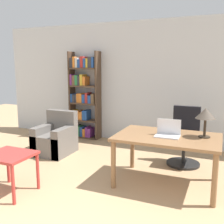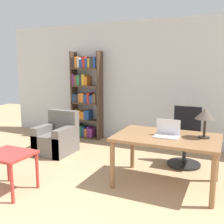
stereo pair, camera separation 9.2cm
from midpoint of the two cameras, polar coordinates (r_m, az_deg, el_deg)
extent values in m
cube|color=silver|center=(5.80, 11.10, 6.12)|extent=(8.00, 0.06, 2.70)
cube|color=olive|center=(3.84, 12.54, -5.45)|extent=(1.46, 0.95, 0.04)
cylinder|color=olive|center=(3.77, 0.77, -11.37)|extent=(0.07, 0.07, 0.69)
cylinder|color=olive|center=(3.49, 21.90, -13.85)|extent=(0.07, 0.07, 0.69)
cylinder|color=olive|center=(4.50, 5.07, -7.83)|extent=(0.07, 0.07, 0.69)
cylinder|color=olive|center=(4.27, 22.45, -9.52)|extent=(0.07, 0.07, 0.69)
cube|color=silver|center=(3.77, 12.46, -5.26)|extent=(0.34, 0.22, 0.02)
cube|color=silver|center=(3.84, 12.83, -3.16)|extent=(0.34, 0.03, 0.22)
cube|color=#19233D|center=(3.84, 12.85, -3.13)|extent=(0.30, 0.03, 0.20)
cylinder|color=#2D2319|center=(3.89, 20.03, -5.19)|extent=(0.16, 0.16, 0.01)
cylinder|color=#2D2319|center=(3.86, 20.15, -3.27)|extent=(0.04, 0.04, 0.25)
cone|color=#4C4238|center=(3.82, 20.32, -0.35)|extent=(0.28, 0.28, 0.15)
cylinder|color=black|center=(4.87, 15.86, -10.84)|extent=(0.57, 0.57, 0.04)
cylinder|color=#262626|center=(4.80, 15.97, -8.73)|extent=(0.06, 0.06, 0.34)
cube|color=black|center=(4.74, 16.09, -6.22)|extent=(0.49, 0.49, 0.10)
cube|color=black|center=(4.86, 16.63, -1.97)|extent=(0.47, 0.08, 0.54)
cube|color=#B2332D|center=(3.84, -20.94, -8.59)|extent=(0.62, 0.54, 0.04)
cylinder|color=#B2332D|center=(3.60, -20.24, -14.51)|extent=(0.04, 0.04, 0.52)
cylinder|color=#B2332D|center=(4.27, -21.07, -10.67)|extent=(0.04, 0.04, 0.52)
cylinder|color=#B2332D|center=(3.92, -15.32, -12.22)|extent=(0.04, 0.04, 0.52)
cube|color=#66605B|center=(5.36, -11.61, -6.67)|extent=(0.65, 0.72, 0.40)
cube|color=#66605B|center=(5.48, -10.05, -1.79)|extent=(0.65, 0.16, 0.43)
cube|color=#66605B|center=(5.49, -13.74, -5.56)|extent=(0.16, 0.72, 0.55)
cube|color=#66605B|center=(5.21, -9.42, -6.26)|extent=(0.16, 0.72, 0.55)
cube|color=#4C3828|center=(6.47, -7.85, 3.74)|extent=(0.04, 0.28, 2.06)
cube|color=#4C3828|center=(6.12, -2.22, 3.48)|extent=(0.04, 0.28, 2.06)
cube|color=#4C3828|center=(6.48, -4.98, -5.32)|extent=(0.71, 0.28, 0.04)
cube|color=gold|center=(6.59, -7.32, -3.86)|extent=(0.06, 0.24, 0.24)
cube|color=#333338|center=(6.56, -6.78, -3.84)|extent=(0.07, 0.24, 0.26)
cube|color=#2D7F47|center=(6.51, -6.13, -3.98)|extent=(0.09, 0.24, 0.24)
cube|color=#234C99|center=(6.47, -5.46, -4.13)|extent=(0.07, 0.24, 0.23)
cube|color=orange|center=(6.44, -4.90, -4.36)|extent=(0.07, 0.24, 0.19)
cube|color=#7F338C|center=(6.41, -4.42, -4.19)|extent=(0.04, 0.24, 0.24)
cube|color=#7F338C|center=(6.38, -3.87, -4.38)|extent=(0.09, 0.24, 0.21)
cube|color=#4C3828|center=(6.38, -5.03, -1.74)|extent=(0.71, 0.28, 0.04)
cube|color=gold|center=(6.51, -7.34, -0.41)|extent=(0.07, 0.24, 0.22)
cube|color=orange|center=(6.47, -6.69, -0.58)|extent=(0.08, 0.24, 0.19)
cube|color=orange|center=(6.43, -6.18, -0.54)|extent=(0.05, 0.24, 0.21)
cube|color=orange|center=(6.40, -5.62, -0.69)|extent=(0.09, 0.24, 0.19)
cube|color=#234C99|center=(6.35, -4.97, -0.60)|extent=(0.07, 0.24, 0.23)
cube|color=#234C99|center=(6.32, -4.46, -0.61)|extent=(0.05, 0.24, 0.23)
cube|color=#4C3828|center=(6.31, -5.09, 1.92)|extent=(0.71, 0.28, 0.04)
cube|color=#234C99|center=(6.45, -7.51, 3.12)|extent=(0.05, 0.24, 0.20)
cube|color=#333338|center=(6.42, -7.06, 3.03)|extent=(0.06, 0.24, 0.19)
cube|color=#333338|center=(6.39, -6.60, 3.08)|extent=(0.04, 0.24, 0.20)
cube|color=orange|center=(6.37, -6.24, 3.12)|extent=(0.04, 0.24, 0.22)
cube|color=orange|center=(6.33, -5.67, 3.11)|extent=(0.09, 0.24, 0.22)
cube|color=#234C99|center=(6.29, -4.96, 2.97)|extent=(0.08, 0.24, 0.20)
cube|color=#B72D28|center=(6.25, -4.36, 3.14)|extent=(0.06, 0.24, 0.24)
cube|color=#234C99|center=(6.21, -3.70, 2.84)|extent=(0.08, 0.24, 0.18)
cube|color=brown|center=(6.17, -3.02, 2.99)|extent=(0.08, 0.24, 0.23)
cube|color=#4C3828|center=(6.27, -5.15, 5.65)|extent=(0.71, 0.28, 0.04)
cube|color=#7F338C|center=(6.42, -7.60, 7.01)|extent=(0.05, 0.24, 0.26)
cube|color=brown|center=(6.38, -7.07, 6.89)|extent=(0.07, 0.24, 0.23)
cube|color=#2D7F47|center=(6.35, -6.50, 6.94)|extent=(0.07, 0.24, 0.24)
cube|color=#333338|center=(6.31, -5.97, 6.88)|extent=(0.05, 0.24, 0.23)
cube|color=gold|center=(6.28, -5.44, 6.99)|extent=(0.07, 0.24, 0.26)
cube|color=orange|center=(6.24, -4.83, 6.76)|extent=(0.06, 0.24, 0.21)
cube|color=#4C3828|center=(6.25, -5.20, 9.42)|extent=(0.71, 0.28, 0.04)
cube|color=#333338|center=(6.40, -7.57, 10.57)|extent=(0.08, 0.24, 0.23)
cube|color=orange|center=(6.36, -6.98, 10.70)|extent=(0.06, 0.24, 0.25)
cube|color=silver|center=(6.33, -6.47, 10.61)|extent=(0.06, 0.24, 0.23)
cube|color=#234C99|center=(6.30, -5.94, 10.44)|extent=(0.07, 0.24, 0.19)
cube|color=#B72D28|center=(6.26, -5.33, 10.76)|extent=(0.07, 0.24, 0.26)
cube|color=#234C99|center=(6.22, -4.74, 10.56)|extent=(0.06, 0.24, 0.21)
cube|color=gold|center=(6.19, -4.22, 10.58)|extent=(0.05, 0.24, 0.21)
cube|color=#333338|center=(6.16, -3.61, 10.74)|extent=(0.09, 0.24, 0.25)
cube|color=#234C99|center=(6.12, -2.96, 10.70)|extent=(0.06, 0.24, 0.23)
camera|label=1|loc=(0.05, -89.38, 0.11)|focal=42.00mm
camera|label=2|loc=(0.05, 90.62, -0.11)|focal=42.00mm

